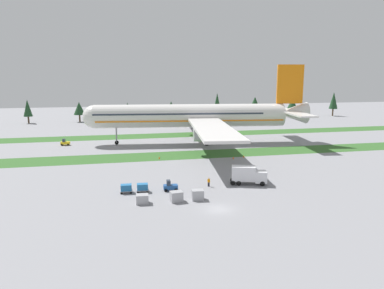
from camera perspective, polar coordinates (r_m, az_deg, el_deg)
name	(u,v)px	position (r m, az deg, el deg)	size (l,w,h in m)	color
ground_plane	(218,209)	(58.72, 4.14, -10.01)	(400.00, 400.00, 0.00)	gray
grass_strip_near	(176,155)	(96.37, -2.46, -1.70)	(320.00, 10.43, 0.01)	#336028
grass_strip_far	(161,136)	(128.33, -4.90, 1.40)	(320.00, 10.43, 0.01)	#336028
airliner	(197,116)	(112.45, 0.85, 4.54)	(68.93, 85.03, 24.01)	silver
baggage_tug	(170,186)	(67.32, -3.42, -6.53)	(2.65, 1.41, 1.97)	#1E4C8E
cargo_dolly_lead	(142,187)	(66.98, -7.73, -6.60)	(2.26, 1.59, 1.55)	#A3A3A8
cargo_dolly_second	(126,188)	(66.97, -10.23, -6.68)	(2.26, 1.59, 1.55)	#A3A3A8
catering_truck	(248,175)	(71.50, 8.75, -4.65)	(7.32, 4.27, 3.58)	silver
pushback_tractor	(65,143)	(116.37, -19.19, 0.28)	(2.73, 1.59, 1.97)	yellow
ground_crew_marshaller	(209,182)	(69.63, 2.62, -5.81)	(0.43, 0.42, 1.74)	black
uld_container_0	(142,199)	(61.32, -7.76, -8.41)	(2.00, 1.60, 1.52)	#A3A3A8
uld_container_1	(198,195)	(62.51, 0.89, -7.84)	(2.00, 1.60, 1.71)	#A3A3A8
uld_container_2	(176,196)	(61.69, -2.45, -8.10)	(2.00, 1.60, 1.72)	#A3A3A8
taxiway_marker_0	(233,158)	(92.82, 6.45, -2.05)	(0.44, 0.44, 0.63)	orange
taxiway_marker_1	(244,156)	(94.82, 8.07, -1.82)	(0.44, 0.44, 0.62)	orange
taxiway_marker_2	(159,158)	(92.58, -5.13, -2.07)	(0.44, 0.44, 0.61)	orange
distant_tree_line	(163,106)	(171.93, -4.57, 5.99)	(192.83, 10.08, 12.47)	#4C3823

